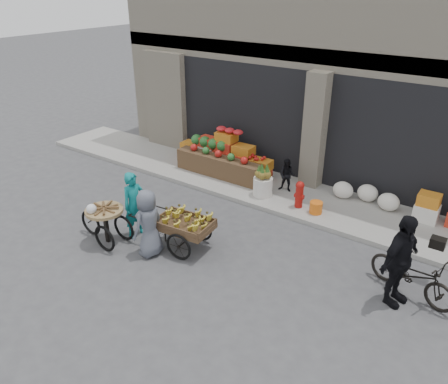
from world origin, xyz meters
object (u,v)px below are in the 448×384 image
Objects in this scene: orange_bucket at (316,207)px; banana_cart at (182,223)px; cyclist at (400,261)px; fire_hydrant at (299,193)px; tricycle_cart at (105,220)px; pineapple_bin at (263,187)px; seated_person at (287,175)px; vendor_grey at (148,223)px; vendor_woman at (134,205)px; bicycle at (412,274)px.

banana_cart is at bearing -121.80° from orange_bucket.
fire_hydrant is at bearing 71.08° from cyclist.
tricycle_cart is at bearing 122.49° from cyclist.
seated_person is at bearing 56.31° from pineapple_bin.
fire_hydrant is at bearing -52.88° from seated_person.
vendor_grey is at bearing -115.89° from fire_hydrant.
orange_bucket is 3.35m from cyclist.
vendor_grey reaches higher than tricycle_cart.
fire_hydrant is 0.76× the size of seated_person.
tricycle_cart is 1.18m from vendor_grey.
pineapple_bin is at bearing -14.59° from vendor_woman.
fire_hydrant is 0.50× the size of tricycle_cart.
seated_person is 0.59× the size of vendor_woman.
tricycle_cart is 6.44m from bicycle.
vendor_woman is at bearing -128.52° from fire_hydrant.
orange_bucket is 0.34× the size of seated_person.
orange_bucket is 0.15× the size of banana_cart.
tricycle_cart is (-0.34, -0.59, -0.22)m from vendor_woman.
tricycle_cart is 0.83× the size of bicycle.
vendor_woman reaches higher than banana_cart.
fire_hydrant is at bearing 174.29° from orange_bucket.
tricycle_cart is 0.78× the size of cyclist.
fire_hydrant is at bearing -2.60° from pineapple_bin.
pineapple_bin is 1.62× the size of orange_bucket.
seated_person is 4.67m from cyclist.
orange_bucket is 0.21× the size of vendor_grey.
banana_cart reaches higher than orange_bucket.
vendor_grey is (-0.42, -0.60, 0.13)m from banana_cart.
tricycle_cart is at bearing -132.11° from orange_bucket.
banana_cart reaches higher than pineapple_bin.
seated_person is at bearing 64.01° from tricycle_cart.
cyclist is (4.11, -2.23, 0.54)m from pineapple_bin.
vendor_woman reaches higher than bicycle.
banana_cart is (-0.23, -3.06, 0.26)m from pineapple_bin.
vendor_woman is (-1.23, -0.21, 0.15)m from banana_cart.
pineapple_bin is at bearing -133.69° from seated_person.
bicycle is (6.11, 2.04, -0.11)m from tricycle_cart.
seated_person reaches higher than banana_cart.
orange_bucket is 4.44m from vendor_woman.
orange_bucket is at bearing -34.49° from vendor_woman.
banana_cart is 1.19× the size of cyclist.
vendor_woman is at bearing 117.61° from cyclist.
bicycle is (4.31, -1.83, 0.08)m from pineapple_bin.
bicycle is at bearing -66.43° from vendor_woman.
bicycle is (2.71, -1.73, 0.18)m from orange_bucket.
tricycle_cart reaches higher than fire_hydrant.
cyclist reaches higher than fire_hydrant.
vendor_woman is at bearing -112.90° from vendor_grey.
fire_hydrant is 0.55m from orange_bucket.
seated_person reaches higher than tricycle_cart.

